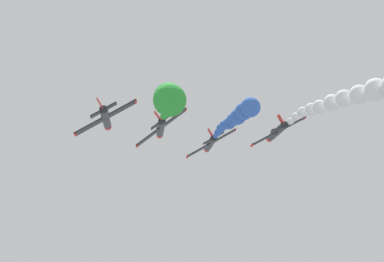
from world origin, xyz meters
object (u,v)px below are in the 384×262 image
Objects in this scene: airplane_left_inner at (161,128)px; airplane_left_outer at (106,118)px; airplane_lead at (210,143)px; airplane_right_inner at (277,131)px.

airplane_left_outer is (-7.77, -8.28, -0.61)m from airplane_left_inner.
airplane_lead is at bearing 46.36° from airplane_left_outer.
airplane_left_inner is 11.37m from airplane_left_outer.
airplane_lead is at bearing 45.92° from airplane_left_inner.
airplane_lead is at bearing 133.60° from airplane_right_inner.
airplane_left_inner is (-8.60, -8.88, 0.54)m from airplane_lead.
airplane_lead reaches higher than airplane_right_inner.
airplane_lead is 23.71m from airplane_left_outer.
airplane_right_inner is at bearing 16.61° from airplane_left_outer.
airplane_left_outer is (-16.36, -17.16, -0.07)m from airplane_lead.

